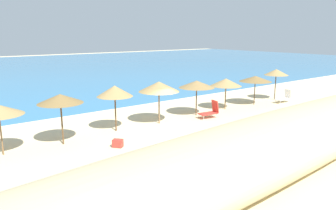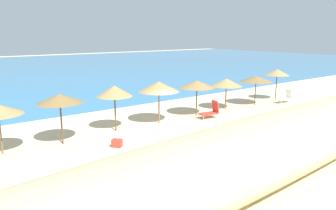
# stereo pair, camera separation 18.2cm
# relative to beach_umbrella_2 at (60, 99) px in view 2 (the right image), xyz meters

# --- Properties ---
(ground_plane) EXTENTS (160.00, 160.00, 0.00)m
(ground_plane) POSITION_rel_beach_umbrella_2_xyz_m (6.12, -1.81, -2.52)
(ground_plane) COLOR beige
(sea_water) EXTENTS (160.00, 68.74, 0.01)m
(sea_water) POSITION_rel_beach_umbrella_2_xyz_m (6.12, 40.28, -2.52)
(sea_water) COLOR teal
(sea_water) RESTS_ON ground_plane
(dune_ridge) EXTENTS (45.80, 6.42, 2.50)m
(dune_ridge) POSITION_rel_beach_umbrella_2_xyz_m (7.04, -9.05, -1.27)
(dune_ridge) COLOR #C9B586
(dune_ridge) RESTS_ON ground_plane
(beach_umbrella_2) EXTENTS (2.40, 2.40, 2.78)m
(beach_umbrella_2) POSITION_rel_beach_umbrella_2_xyz_m (0.00, 0.00, 0.00)
(beach_umbrella_2) COLOR brown
(beach_umbrella_2) RESTS_ON ground_plane
(beach_umbrella_3) EXTENTS (2.19, 2.19, 2.84)m
(beach_umbrella_3) POSITION_rel_beach_umbrella_2_xyz_m (3.50, 0.48, -0.03)
(beach_umbrella_3) COLOR brown
(beach_umbrella_3) RESTS_ON ground_plane
(beach_umbrella_4) EXTENTS (2.70, 2.70, 2.84)m
(beach_umbrella_4) POSITION_rel_beach_umbrella_2_xyz_m (6.62, 0.24, -0.03)
(beach_umbrella_4) COLOR brown
(beach_umbrella_4) RESTS_ON ground_plane
(beach_umbrella_5) EXTENTS (2.59, 2.59, 2.59)m
(beach_umbrella_5) POSITION_rel_beach_umbrella_2_xyz_m (10.04, 0.32, -0.20)
(beach_umbrella_5) COLOR brown
(beach_umbrella_5) RESTS_ON ground_plane
(beach_umbrella_6) EXTENTS (2.46, 2.46, 2.46)m
(beach_umbrella_6) POSITION_rel_beach_umbrella_2_xyz_m (13.26, 0.44, -0.37)
(beach_umbrella_6) COLOR brown
(beach_umbrella_6) RESTS_ON ground_plane
(beach_umbrella_7) EXTENTS (2.68, 2.68, 2.45)m
(beach_umbrella_7) POSITION_rel_beach_umbrella_2_xyz_m (16.46, 0.10, -0.31)
(beach_umbrella_7) COLOR brown
(beach_umbrella_7) RESTS_ON ground_plane
(beach_umbrella_8) EXTENTS (2.11, 2.11, 2.79)m
(beach_umbrella_8) POSITION_rel_beach_umbrella_2_xyz_m (19.62, 0.29, -0.01)
(beach_umbrella_8) COLOR brown
(beach_umbrella_8) RESTS_ON ground_plane
(lounge_chair_0) EXTENTS (1.68, 0.66, 1.12)m
(lounge_chair_0) POSITION_rel_beach_umbrella_2_xyz_m (19.32, -0.90, -2.09)
(lounge_chair_0) COLOR white
(lounge_chair_0) RESTS_ON ground_plane
(lounge_chair_1) EXTENTS (1.48, 0.86, 1.24)m
(lounge_chair_1) POSITION_rel_beach_umbrella_2_xyz_m (10.38, -0.82, -2.02)
(lounge_chair_1) COLOR red
(lounge_chair_1) RESTS_ON ground_plane
(cooler_box) EXTENTS (0.61, 0.63, 0.42)m
(cooler_box) POSITION_rel_beach_umbrella_2_xyz_m (2.13, -2.23, -2.31)
(cooler_box) COLOR red
(cooler_box) RESTS_ON ground_plane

